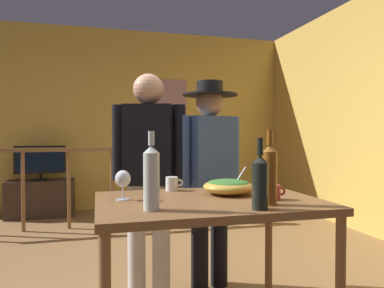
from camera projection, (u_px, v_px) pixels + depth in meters
The scene contains 16 objects.
back_wall at pixel (127, 119), 5.70m from camera, with size 5.24×0.10×2.82m, color gold.
side_wall_right at pixel (373, 113), 4.11m from camera, with size 0.10×5.04×2.82m, color gold.
framed_picture at pixel (167, 99), 5.80m from camera, with size 0.65×0.03×0.64m, color #A4757E.
stair_railing at pixel (108, 175), 4.52m from camera, with size 3.22×0.10×1.06m.
tv_console at pixel (41, 198), 5.07m from camera, with size 0.90×0.40×0.52m, color #38281E.
flat_screen_tv at pixel (40, 160), 5.03m from camera, with size 0.68×0.12×0.49m.
serving_table at pixel (208, 214), 1.96m from camera, with size 1.21×0.84×0.81m.
salad_bowl at pixel (228, 186), 2.12m from camera, with size 0.30×0.30×0.16m.
wine_glass at pixel (123, 180), 1.93m from camera, with size 0.08×0.08×0.16m.
wine_bottle_dark at pixel (260, 181), 1.68m from camera, with size 0.08×0.08×0.34m.
wine_bottle_amber at pixel (270, 174), 1.79m from camera, with size 0.08×0.08×0.38m.
wine_bottle_clear at pixel (151, 177), 1.67m from camera, with size 0.08×0.08×0.37m.
mug_red at pixel (273, 192), 1.94m from camera, with size 0.12×0.09×0.08m.
mug_white at pixel (172, 184), 2.26m from camera, with size 0.11×0.08×0.09m.
person_standing_left at pixel (149, 167), 2.57m from camera, with size 0.51×0.31×1.60m.
person_standing_right at pixel (210, 167), 2.68m from camera, with size 0.53×0.42×1.56m.
Camera 1 is at (-0.47, -2.43, 1.16)m, focal length 33.32 mm.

